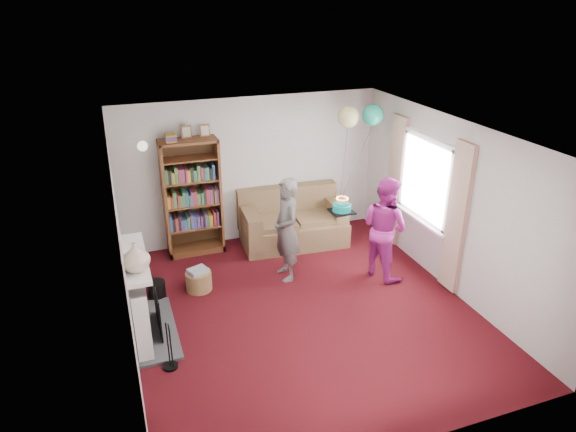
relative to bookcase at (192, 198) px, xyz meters
name	(u,v)px	position (x,y,z in m)	size (l,w,h in m)	color
ground	(303,310)	(1.07, -2.30, -0.95)	(5.00, 5.00, 0.00)	black
wall_back	(251,170)	(1.07, 0.21, 0.30)	(4.50, 0.02, 2.50)	silver
wall_left	(122,257)	(-1.19, -2.30, 0.30)	(0.02, 5.00, 2.50)	silver
wall_right	(451,206)	(3.33, -2.30, 0.30)	(0.02, 5.00, 2.50)	silver
ceiling	(305,133)	(1.07, -2.30, 1.55)	(4.50, 5.00, 0.01)	white
fireplace	(143,299)	(-1.02, -2.11, -0.44)	(0.55, 1.80, 1.12)	#3F3F42
window_bay	(424,195)	(3.28, -1.70, 0.25)	(0.14, 2.02, 2.20)	white
wall_sconce	(142,146)	(-0.68, 0.06, 0.93)	(0.16, 0.23, 0.16)	gold
bookcase	(192,198)	(0.00, 0.00, 0.00)	(0.92, 0.42, 2.15)	#472B14
sofa	(292,223)	(1.67, -0.23, -0.60)	(1.77, 0.94, 0.94)	brown
wicker_basket	(199,280)	(-0.18, -1.28, -0.80)	(0.38, 0.38, 0.35)	#936B45
person_striped	(286,230)	(1.16, -1.36, -0.15)	(0.58, 0.38, 1.60)	black
person_magenta	(385,227)	(2.58, -1.78, -0.16)	(0.77, 0.60, 1.59)	#A92182
birthday_cake	(342,208)	(1.91, -1.66, 0.22)	(0.32, 0.32, 0.22)	black
balloons	(361,116)	(2.71, -0.56, 1.27)	(0.79, 0.35, 1.72)	#3F3F3F
mantel_vase	(135,257)	(-1.05, -2.45, 0.35)	(0.33, 0.33, 0.34)	beige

